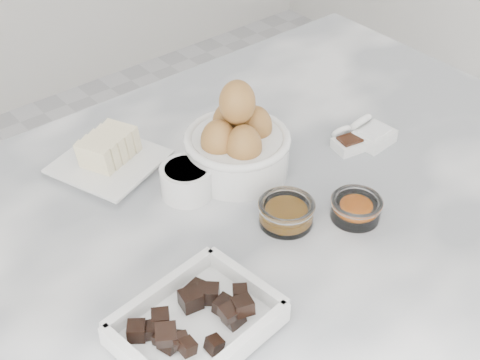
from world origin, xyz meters
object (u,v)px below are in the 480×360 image
at_px(egg_bowl, 237,143).
at_px(zest_bowl, 356,207).
at_px(chocolate_dish, 196,321).
at_px(honey_bowl, 286,212).
at_px(vanilla_spoon, 347,141).
at_px(salt_spoon, 370,133).
at_px(butter_plate, 107,157).
at_px(sugar_ramekin, 187,179).

bearing_deg(egg_bowl, zest_bowl, -72.66).
xyz_separation_m(chocolate_dish, honey_bowl, (0.21, 0.08, -0.00)).
relative_size(vanilla_spoon, salt_spoon, 0.85).
xyz_separation_m(egg_bowl, honey_bowl, (-0.02, -0.14, -0.03)).
bearing_deg(chocolate_dish, butter_plate, 76.31).
bearing_deg(vanilla_spoon, egg_bowl, 159.36).
bearing_deg(sugar_ramekin, chocolate_dish, -123.41).
bearing_deg(sugar_ramekin, zest_bowl, -51.87).
bearing_deg(sugar_ramekin, butter_plate, 114.95).
height_order(butter_plate, zest_bowl, butter_plate).
relative_size(egg_bowl, vanilla_spoon, 2.50).
height_order(honey_bowl, salt_spoon, salt_spoon).
bearing_deg(butter_plate, zest_bowl, -56.65).
bearing_deg(chocolate_dish, vanilla_spoon, 19.83).
xyz_separation_m(vanilla_spoon, salt_spoon, (0.04, -0.01, 0.00)).
relative_size(honey_bowl, vanilla_spoon, 1.24).
height_order(vanilla_spoon, salt_spoon, salt_spoon).
height_order(egg_bowl, vanilla_spoon, egg_bowl).
distance_m(sugar_ramekin, honey_bowl, 0.16).
distance_m(butter_plate, vanilla_spoon, 0.38).
xyz_separation_m(chocolate_dish, vanilla_spoon, (0.41, 0.15, -0.01)).
bearing_deg(salt_spoon, sugar_ramekin, 165.55).
height_order(sugar_ramekin, honey_bowl, sugar_ramekin).
distance_m(chocolate_dish, butter_plate, 0.36).
distance_m(zest_bowl, vanilla_spoon, 0.17).
height_order(chocolate_dish, honey_bowl, chocolate_dish).
relative_size(sugar_ramekin, salt_spoon, 1.02).
bearing_deg(vanilla_spoon, salt_spoon, -14.54).
distance_m(egg_bowl, zest_bowl, 0.20).
distance_m(butter_plate, honey_bowl, 0.30).
bearing_deg(butter_plate, egg_bowl, -40.65).
xyz_separation_m(honey_bowl, salt_spoon, (0.24, 0.06, -0.00)).
bearing_deg(sugar_ramekin, vanilla_spoon, -14.44).
bearing_deg(egg_bowl, salt_spoon, -19.48).
bearing_deg(vanilla_spoon, chocolate_dish, -160.17).
height_order(honey_bowl, zest_bowl, honey_bowl).
xyz_separation_m(chocolate_dish, salt_spoon, (0.46, 0.14, -0.01)).
bearing_deg(chocolate_dish, zest_bowl, 4.47).
bearing_deg(butter_plate, salt_spoon, -29.30).
height_order(chocolate_dish, sugar_ramekin, chocolate_dish).
distance_m(chocolate_dish, sugar_ramekin, 0.26).
bearing_deg(zest_bowl, salt_spoon, 35.83).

